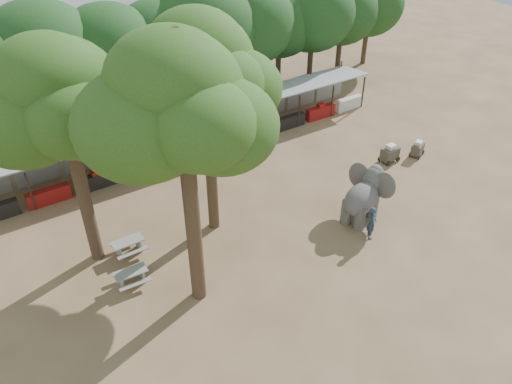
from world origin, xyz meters
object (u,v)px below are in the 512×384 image
yard_tree_back (200,72)px  elephant (365,194)px  handler (372,222)px  yard_tree_left (57,103)px  picnic_table_near (131,276)px  cart_back (390,153)px  picnic_table_far (128,245)px  yard_tree_center (176,107)px  cart_front (418,148)px

yard_tree_back → elephant: bearing=-27.4°
handler → yard_tree_left: bearing=100.4°
elephant → picnic_table_near: elephant is taller
handler → cart_back: (6.29, 4.85, -0.34)m
picnic_table_far → cart_back: 17.21m
yard_tree_left → cart_back: size_ratio=8.66×
yard_tree_back → picnic_table_near: (-5.13, -1.87, -8.06)m
yard_tree_center → elephant: bearing=1.0°
picnic_table_far → cart_back: bearing=-3.3°
yard_tree_left → cart_front: bearing=-5.5°
yard_tree_left → cart_back: bearing=-4.7°
picnic_table_far → yard_tree_back: bearing=-3.4°
yard_tree_center → picnic_table_far: bearing=109.3°
cart_back → picnic_table_near: bearing=-178.4°
elephant → picnic_table_near: (-12.51, 1.95, -0.90)m
elephant → cart_back: 6.33m
yard_tree_center → picnic_table_near: (-2.14, 2.13, -8.72)m
cart_front → cart_back: cart_back is taller
cart_back → yard_tree_back: bearing=174.9°
picnic_table_far → yard_tree_left: bearing=151.7°
handler → cart_front: size_ratio=1.48×
cart_front → picnic_table_far: bearing=153.6°
handler → picnic_table_near: 12.10m
yard_tree_center → picnic_table_far: (-1.47, 4.21, -8.70)m
yard_tree_back → elephant: size_ratio=3.04×
yard_tree_left → yard_tree_back: (6.00, -1.00, 0.34)m
handler → cart_front: 9.44m
yard_tree_back → cart_front: yard_tree_back is taller
elephant → picnic_table_near: size_ratio=2.42×
elephant → cart_back: bearing=13.2°
picnic_table_near → picnic_table_far: bearing=75.0°
elephant → handler: elephant is taller
picnic_table_near → cart_front: (19.91, 0.88, 0.03)m
yard_tree_center → handler: 12.62m
cart_front → cart_back: 2.11m
cart_back → picnic_table_far: bearing=174.9°
cart_front → handler: bearing=-175.1°
yard_tree_back → picnic_table_far: size_ratio=7.22×
yard_tree_back → picnic_table_near: yard_tree_back is taller
elephant → yard_tree_back: bearing=134.2°
yard_tree_left → handler: 15.75m
elephant → cart_front: (7.40, 2.83, -0.87)m
picnic_table_near → yard_tree_left: bearing=109.5°
picnic_table_near → cart_front: size_ratio=1.22×
picnic_table_near → cart_front: bearing=5.3°
handler → yard_tree_back: bearing=87.6°
yard_tree_center → handler: size_ratio=6.45×
yard_tree_back → yard_tree_center: bearing=-126.9°
elephant → cart_back: (5.35, 3.29, -0.79)m
yard_tree_left → picnic_table_near: (0.87, -2.87, -7.71)m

